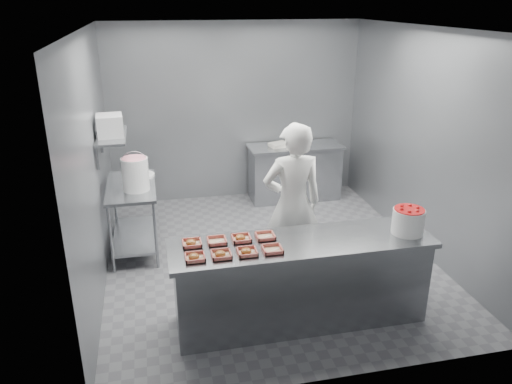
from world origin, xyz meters
TOP-DOWN VIEW (x-y plane):
  - floor at (0.00, 0.00)m, footprint 4.50×4.50m
  - ceiling at (0.00, 0.00)m, footprint 4.50×4.50m
  - wall_back at (0.00, 2.25)m, footprint 4.00×0.04m
  - wall_left at (-2.00, 0.00)m, footprint 0.04×4.50m
  - wall_right at (2.00, 0.00)m, footprint 0.04×4.50m
  - service_counter at (0.00, -1.35)m, footprint 2.60×0.70m
  - prep_table at (-1.65, 0.60)m, footprint 0.60×1.20m
  - back_counter at (0.90, 1.90)m, footprint 1.50×0.60m
  - wall_shelf at (-1.82, 0.60)m, footprint 0.35×0.90m
  - tray_0 at (-1.06, -1.49)m, footprint 0.19×0.18m
  - tray_1 at (-0.82, -1.49)m, footprint 0.19×0.18m
  - tray_2 at (-0.58, -1.49)m, footprint 0.19×0.18m
  - tray_3 at (-0.33, -1.49)m, footprint 0.19×0.18m
  - tray_4 at (-1.06, -1.21)m, footprint 0.19×0.18m
  - tray_5 at (-0.81, -1.21)m, footprint 0.19×0.18m
  - tray_6 at (-0.58, -1.21)m, footprint 0.19×0.18m
  - tray_7 at (-0.33, -1.21)m, footprint 0.19×0.18m
  - worker at (0.14, -0.52)m, footprint 0.69×0.46m
  - strawberry_tub at (1.08, -1.41)m, footprint 0.32×0.32m
  - glaze_bucket at (-1.58, 0.42)m, footprint 0.34×0.32m
  - bucket_lid at (-1.51, 0.93)m, footprint 0.44×0.44m
  - rag at (-1.63, 0.83)m, footprint 0.14×0.13m
  - appliance at (-1.82, 0.54)m, footprint 0.32×0.36m
  - paper_stack at (0.63, 1.90)m, footprint 0.34×0.28m

SIDE VIEW (x-z plane):
  - floor at x=0.00m, z-range 0.00..0.00m
  - back_counter at x=0.90m, z-range 0.00..0.90m
  - service_counter at x=0.00m, z-range 0.00..0.90m
  - prep_table at x=-1.65m, z-range 0.14..1.04m
  - rag at x=-1.63m, z-range 0.90..0.92m
  - bucket_lid at x=-1.51m, z-range 0.90..0.93m
  - tray_3 at x=-0.33m, z-range 0.90..0.94m
  - tray_5 at x=-0.81m, z-range 0.90..0.94m
  - tray_7 at x=-0.33m, z-range 0.90..0.94m
  - tray_0 at x=-1.06m, z-range 0.89..0.95m
  - tray_1 at x=-0.82m, z-range 0.89..0.95m
  - tray_2 at x=-0.58m, z-range 0.89..0.95m
  - tray_4 at x=-1.06m, z-range 0.89..0.95m
  - tray_6 at x=-0.58m, z-range 0.89..0.95m
  - paper_stack at x=0.63m, z-range 0.90..0.96m
  - worker at x=0.14m, z-range 0.00..1.88m
  - strawberry_tub at x=1.08m, z-range 0.91..1.17m
  - glaze_bucket at x=-1.58m, z-range 0.87..1.36m
  - wall_back at x=0.00m, z-range 0.00..2.80m
  - wall_left at x=-2.00m, z-range 0.00..2.80m
  - wall_right at x=2.00m, z-range 0.00..2.80m
  - wall_shelf at x=-1.82m, z-range 1.54..1.56m
  - appliance at x=-1.82m, z-range 1.56..1.82m
  - ceiling at x=0.00m, z-range 2.80..2.80m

